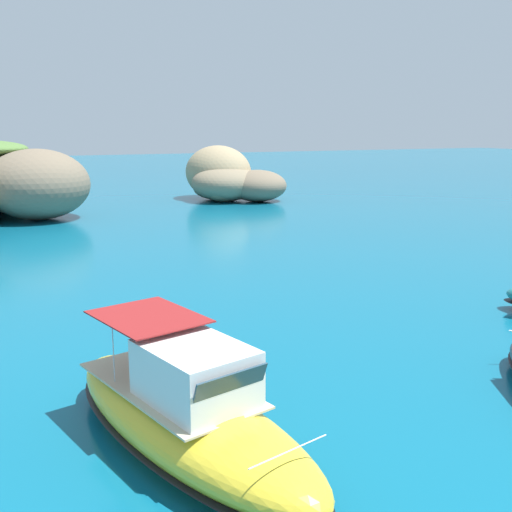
# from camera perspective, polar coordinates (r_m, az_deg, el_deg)

# --- Properties ---
(islet_small) EXTENTS (13.18, 13.55, 6.70)m
(islet_small) POSITION_cam_1_polar(r_m,az_deg,el_deg) (75.52, -2.78, 7.18)
(islet_small) COLOR #84755B
(islet_small) RESTS_ON ground
(motorboat_yellow) EXTENTS (5.73, 11.56, 3.47)m
(motorboat_yellow) POSITION_cam_1_polar(r_m,az_deg,el_deg) (17.27, -6.57, -14.69)
(motorboat_yellow) COLOR yellow
(motorboat_yellow) RESTS_ON ground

